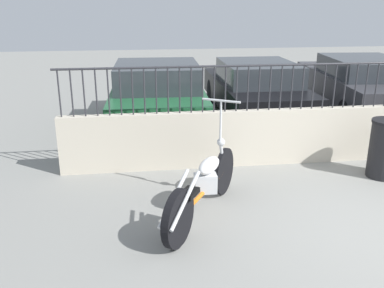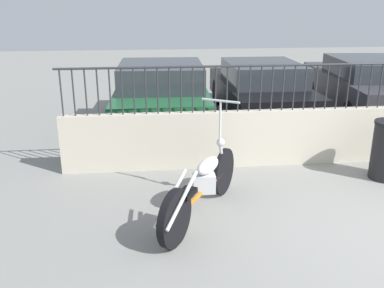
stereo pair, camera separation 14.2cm
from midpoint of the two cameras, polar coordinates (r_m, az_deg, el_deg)
low_wall at (r=7.43m, az=16.16°, el=1.01°), size 8.18×0.18×0.93m
fence_railing at (r=7.21m, az=16.85°, el=8.30°), size 8.18×0.04×0.74m
motorcycle_orange at (r=5.30m, az=1.74°, el=-5.95°), size 1.23×1.90×1.41m
car_green at (r=9.22m, az=-3.67°, el=6.57°), size 2.04×4.11×1.38m
car_black at (r=10.16m, az=9.47°, el=7.26°), size 1.81×4.25×1.29m
car_dark_grey at (r=11.04m, az=22.50°, el=7.20°), size 2.18×4.61×1.35m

